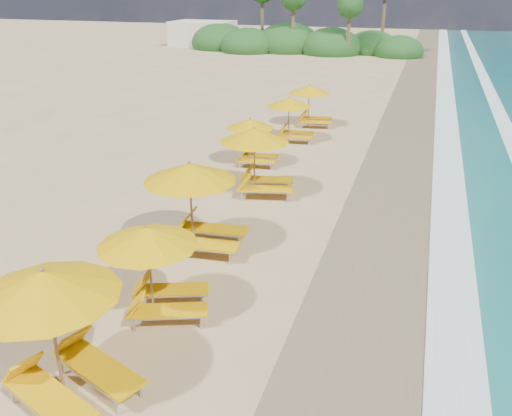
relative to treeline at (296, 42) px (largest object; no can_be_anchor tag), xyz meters
The scene contains 12 objects.
ground 46.60m from the treeline, 77.68° to the right, with size 160.00×160.00×0.00m, color tan.
wet_sand 47.61m from the treeline, 72.97° to the right, with size 4.00×160.00×0.01m, color olive.
surf_foam 48.47m from the treeline, 69.92° to the right, with size 4.00×160.00×0.01m.
station_2 53.16m from the treeline, 80.84° to the right, with size 3.46×3.41×2.69m.
station_3 50.32m from the treeline, 79.83° to the right, with size 2.98×2.93×2.31m.
station_4 46.95m from the treeline, 79.65° to the right, with size 3.06×2.88×2.67m.
station_5 42.46m from the treeline, 78.03° to the right, with size 3.10×2.99×2.52m.
station_6 39.16m from the treeline, 78.86° to the right, with size 2.32×2.18×2.04m.
station_7 35.33m from the treeline, 76.59° to the right, with size 2.54×2.40×2.17m.
station_8 32.37m from the treeline, 74.80° to the right, with size 2.66×2.53×2.24m.
treeline is the anchor object (origin of this frame).
beach_building 12.32m from the treeline, 168.35° to the left, with size 7.00×5.00×2.80m, color beige.
Camera 1 is at (4.29, -13.41, 7.22)m, focal length 37.43 mm.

